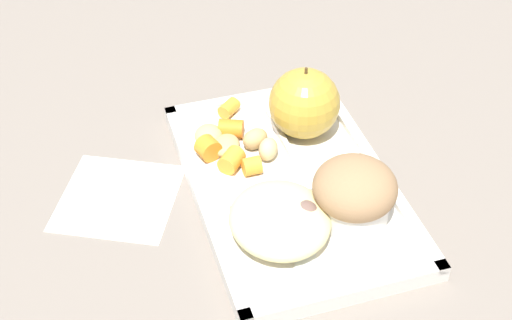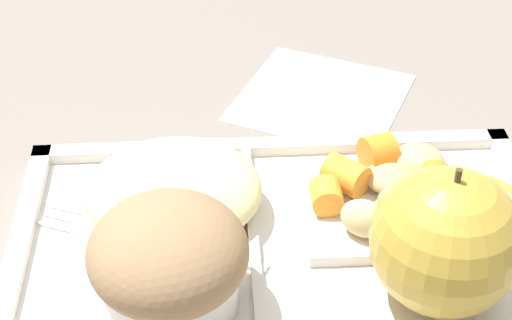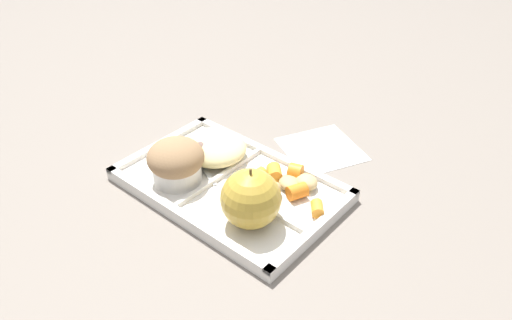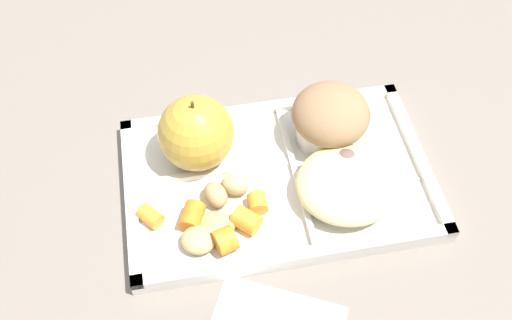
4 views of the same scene
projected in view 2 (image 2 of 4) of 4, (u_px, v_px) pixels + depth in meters
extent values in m
plane|color=slate|center=(285.00, 262.00, 0.53)|extent=(6.00, 6.00, 0.00)
cube|color=silver|center=(285.00, 255.00, 0.52)|extent=(0.35, 0.22, 0.01)
cube|color=silver|center=(273.00, 147.00, 0.60)|extent=(0.35, 0.01, 0.01)
cube|color=silver|center=(17.00, 254.00, 0.51)|extent=(0.01, 0.22, 0.01)
cube|color=silver|center=(254.00, 244.00, 0.51)|extent=(0.01, 0.19, 0.01)
cube|color=silver|center=(427.00, 255.00, 0.51)|extent=(0.15, 0.01, 0.01)
sphere|color=#B79333|center=(446.00, 241.00, 0.46)|extent=(0.09, 0.09, 0.09)
cylinder|color=#4C381E|center=(458.00, 178.00, 0.43)|extent=(0.00, 0.00, 0.01)
cylinder|color=silver|center=(171.00, 289.00, 0.47)|extent=(0.08, 0.08, 0.03)
ellipsoid|color=#93704C|center=(168.00, 253.00, 0.45)|extent=(0.09, 0.09, 0.06)
cylinder|color=orange|center=(327.00, 196.00, 0.54)|extent=(0.02, 0.02, 0.02)
cylinder|color=orange|center=(433.00, 186.00, 0.55)|extent=(0.03, 0.04, 0.02)
cylinder|color=orange|center=(501.00, 196.00, 0.55)|extent=(0.03, 0.03, 0.02)
cylinder|color=orange|center=(378.00, 153.00, 0.58)|extent=(0.03, 0.03, 0.03)
cylinder|color=orange|center=(346.00, 175.00, 0.56)|extent=(0.04, 0.04, 0.02)
ellipsoid|color=tan|center=(418.00, 161.00, 0.57)|extent=(0.05, 0.05, 0.02)
ellipsoid|color=tan|center=(397.00, 208.00, 0.53)|extent=(0.03, 0.04, 0.03)
ellipsoid|color=tan|center=(392.00, 179.00, 0.56)|extent=(0.05, 0.05, 0.02)
ellipsoid|color=tan|center=(364.00, 218.00, 0.52)|extent=(0.04, 0.04, 0.03)
ellipsoid|color=beige|center=(173.00, 191.00, 0.53)|extent=(0.12, 0.11, 0.04)
sphere|color=#755B4C|center=(168.00, 191.00, 0.54)|extent=(0.03, 0.03, 0.03)
sphere|color=brown|center=(166.00, 217.00, 0.51)|extent=(0.04, 0.04, 0.04)
sphere|color=brown|center=(181.00, 182.00, 0.54)|extent=(0.04, 0.04, 0.04)
sphere|color=brown|center=(138.00, 190.00, 0.54)|extent=(0.03, 0.03, 0.03)
cube|color=silver|center=(193.00, 251.00, 0.51)|extent=(0.09, 0.05, 0.00)
cube|color=silver|center=(101.00, 228.00, 0.53)|extent=(0.04, 0.03, 0.00)
cylinder|color=silver|center=(69.00, 210.00, 0.55)|extent=(0.02, 0.01, 0.00)
cylinder|color=silver|center=(62.00, 218.00, 0.54)|extent=(0.02, 0.01, 0.00)
cylinder|color=silver|center=(55.00, 227.00, 0.53)|extent=(0.02, 0.01, 0.00)
cube|color=white|center=(321.00, 97.00, 0.68)|extent=(0.17, 0.17, 0.00)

